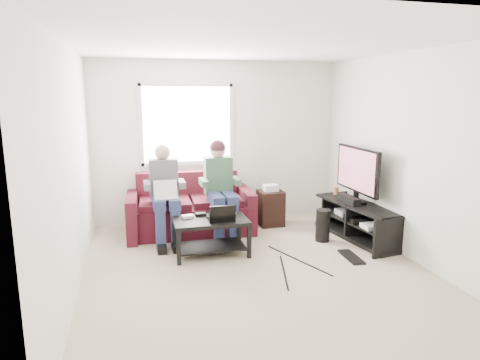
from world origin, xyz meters
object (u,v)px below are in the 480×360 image
at_px(sofa, 190,211).
at_px(tv, 357,171).
at_px(subwoofer, 323,225).
at_px(coffee_table, 211,228).
at_px(tv_stand, 358,223).
at_px(end_table, 270,207).

bearing_deg(sofa, tv, -19.63).
bearing_deg(tv, sofa, 160.37).
height_order(tv, subwoofer, tv).
xyz_separation_m(coffee_table, tv, (2.20, 0.19, 0.62)).
relative_size(sofa, tv, 1.74).
relative_size(tv_stand, end_table, 2.45).
height_order(coffee_table, tv, tv).
distance_m(coffee_table, end_table, 1.56).
bearing_deg(end_table, tv, -39.15).
xyz_separation_m(tv_stand, end_table, (-1.03, 0.94, 0.06)).
height_order(tv_stand, subwoofer, tv_stand).
bearing_deg(end_table, coffee_table, -138.59).
height_order(coffee_table, end_table, end_table).
relative_size(tv, end_table, 1.66).
bearing_deg(tv_stand, tv, 91.47).
height_order(tv_stand, end_table, end_table).
distance_m(coffee_table, subwoofer, 1.65).
bearing_deg(tv_stand, end_table, 137.73).
xyz_separation_m(sofa, coffee_table, (0.12, -1.02, 0.03)).
distance_m(tv, subwoofer, 0.93).
distance_m(sofa, tv, 2.55).
height_order(sofa, coffee_table, sofa).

